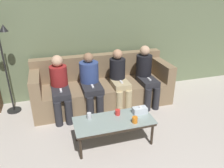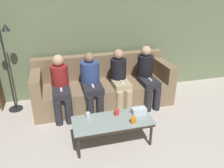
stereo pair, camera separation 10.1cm
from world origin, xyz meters
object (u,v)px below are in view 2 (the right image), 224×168
object	(u,v)px
seated_person_right_end	(147,74)
seated_person_mid_right	(120,78)
coffee_table	(113,122)
cup_far_center	(88,115)
couch	(103,87)
standing_lamp	(7,60)
tissue_box	(139,111)
cup_near_left	(117,112)
seated_person_mid_left	(91,80)
seated_person_left_end	(61,85)
cup_near_right	(133,120)

from	to	relation	value
seated_person_right_end	seated_person_mid_right	bearing A→B (deg)	179.08
coffee_table	cup_far_center	distance (m)	0.38
couch	standing_lamp	bearing A→B (deg)	174.96
standing_lamp	coffee_table	bearing A→B (deg)	-42.94
standing_lamp	seated_person_right_end	bearing A→B (deg)	-8.51
coffee_table	seated_person_right_end	bearing A→B (deg)	47.01
seated_person_right_end	tissue_box	bearing A→B (deg)	-118.98
cup_near_left	seated_person_right_end	xyz separation A→B (m)	(0.90, 0.95, 0.17)
cup_near_left	tissue_box	distance (m)	0.35
coffee_table	seated_person_mid_right	xyz separation A→B (m)	(0.44, 1.08, 0.24)
cup_near_left	seated_person_mid_left	size ratio (longest dim) A/B	0.08
seated_person_left_end	seated_person_mid_left	distance (m)	0.56
seated_person_mid_left	coffee_table	bearing A→B (deg)	-83.52
couch	standing_lamp	world-z (taller)	standing_lamp
cup_far_center	cup_near_left	bearing A→B (deg)	-4.08
seated_person_mid_right	cup_near_left	bearing A→B (deg)	-109.44
coffee_table	cup_far_center	size ratio (longest dim) A/B	12.94
seated_person_mid_left	seated_person_right_end	distance (m)	1.12
coffee_table	cup_far_center	bearing A→B (deg)	156.37
cup_near_right	standing_lamp	xyz separation A→B (m)	(-1.83, 1.60, 0.55)
standing_lamp	couch	bearing A→B (deg)	-5.04
cup_near_right	cup_far_center	xyz separation A→B (m)	(-0.61, 0.30, -0.00)
tissue_box	seated_person_right_end	bearing A→B (deg)	61.02
coffee_table	seated_person_left_end	distance (m)	1.28
standing_lamp	seated_person_right_end	distance (m)	2.61
coffee_table	seated_person_right_end	world-z (taller)	seated_person_right_end
cup_near_right	seated_person_mid_left	distance (m)	1.30
seated_person_mid_left	cup_near_right	bearing A→B (deg)	-72.24
seated_person_left_end	cup_near_right	bearing A→B (deg)	-51.68
cup_near_left	standing_lamp	distance (m)	2.20
couch	seated_person_left_end	distance (m)	0.91
coffee_table	tissue_box	xyz separation A→B (m)	(0.44, 0.06, 0.09)
couch	standing_lamp	size ratio (longest dim) A/B	1.64
cup_far_center	seated_person_mid_right	xyz separation A→B (m)	(0.78, 0.93, 0.15)
seated_person_mid_left	seated_person_right_end	world-z (taller)	seated_person_right_end
cup_near_right	seated_person_mid_left	bearing A→B (deg)	107.76
seated_person_left_end	cup_near_left	bearing A→B (deg)	-50.25
seated_person_left_end	seated_person_mid_left	xyz separation A→B (m)	(0.56, 0.02, 0.01)
seated_person_left_end	seated_person_mid_right	world-z (taller)	seated_person_mid_right
standing_lamp	seated_person_right_end	size ratio (longest dim) A/B	1.41
cup_far_center	seated_person_right_end	bearing A→B (deg)	34.58
coffee_table	cup_far_center	xyz separation A→B (m)	(-0.34, 0.15, 0.09)
seated_person_right_end	coffee_table	bearing A→B (deg)	-132.99
cup_near_left	tissue_box	size ratio (longest dim) A/B	0.40
tissue_box	seated_person_right_end	size ratio (longest dim) A/B	0.19
tissue_box	seated_person_mid_right	xyz separation A→B (m)	(-0.00, 1.01, 0.15)
coffee_table	cup_near_right	distance (m)	0.32
tissue_box	seated_person_left_end	distance (m)	1.50
couch	coffee_table	bearing A→B (deg)	-96.90
tissue_box	seated_person_right_end	world-z (taller)	seated_person_right_end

